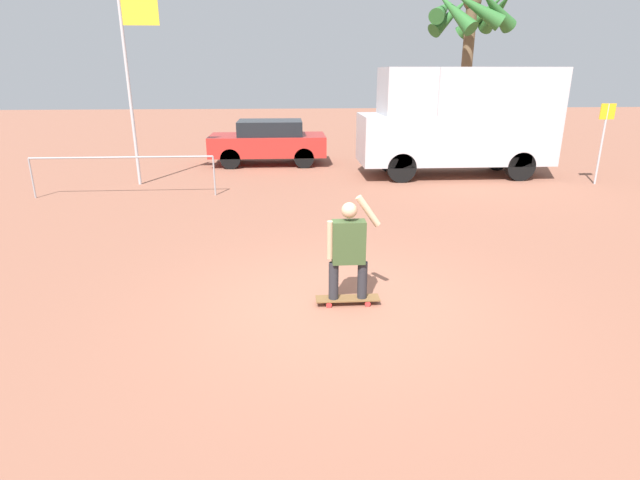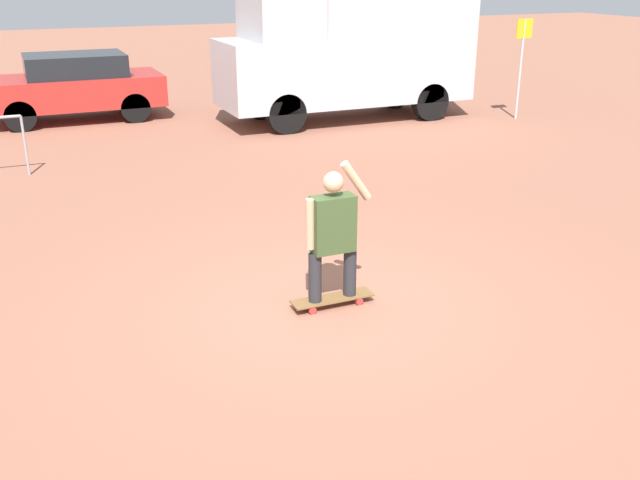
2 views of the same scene
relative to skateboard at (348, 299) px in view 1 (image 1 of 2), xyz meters
The scene contains 9 objects.
ground_plane 0.09m from the skateboard, 155.24° to the right, with size 80.00×80.00×0.00m, color #935B47.
skateboard is the anchor object (origin of this frame).
person_skateboarder 0.81m from the skateboard, behind, with size 0.74×0.22×1.51m.
camper_van 10.32m from the skateboard, 63.14° to the left, with size 5.93×2.03×3.30m.
parked_car_red 11.68m from the skateboard, 97.18° to the left, with size 4.07×1.87×1.55m.
palm_tree_near_van 20.37m from the skateboard, 66.64° to the left, with size 4.15×4.14×6.84m.
flagpole 10.30m from the skateboard, 121.02° to the left, with size 1.07×0.12×5.28m.
street_sign 11.31m from the skateboard, 42.18° to the left, with size 0.44×0.06×2.32m.
plaza_railing_segment 8.62m from the skateboard, 126.70° to the left, with size 4.76×0.05×1.08m.
Camera 1 is at (-0.79, -6.45, 3.18)m, focal length 28.00 mm.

